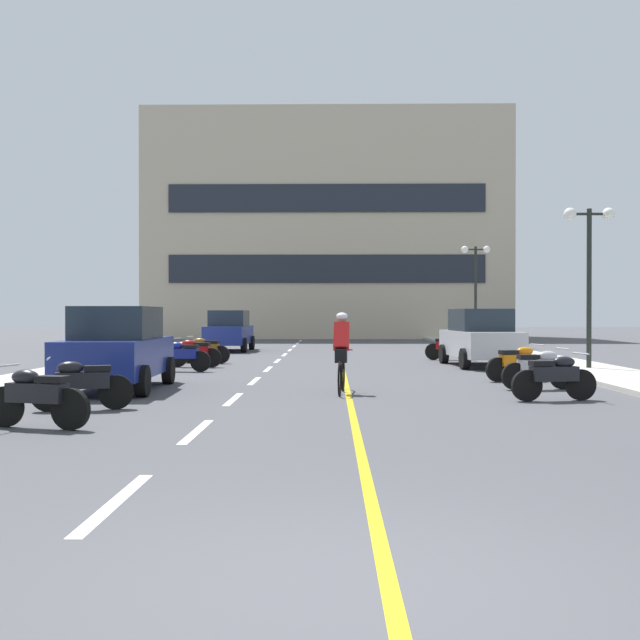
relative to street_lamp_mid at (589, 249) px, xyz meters
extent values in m
plane|color=#47474C|center=(-7.30, 3.88, -3.52)|extent=(140.00, 140.00, 0.00)
cube|color=#B7B2A8|center=(-14.50, 6.88, -3.46)|extent=(2.40, 72.00, 0.12)
cube|color=#B7B2A8|center=(-0.10, 6.88, -3.46)|extent=(2.40, 72.00, 0.12)
cube|color=silver|center=(-9.30, -15.12, -3.52)|extent=(0.14, 2.20, 0.01)
cube|color=silver|center=(-9.30, -11.12, -3.52)|extent=(0.14, 2.20, 0.01)
cube|color=silver|center=(-9.30, -7.12, -3.52)|extent=(0.14, 2.20, 0.01)
cube|color=silver|center=(-9.30, -3.12, -3.52)|extent=(0.14, 2.20, 0.01)
cube|color=silver|center=(-9.30, 0.88, -3.52)|extent=(0.14, 2.20, 0.01)
cube|color=silver|center=(-9.30, 4.88, -3.52)|extent=(0.14, 2.20, 0.01)
cube|color=silver|center=(-9.30, 8.88, -3.52)|extent=(0.14, 2.20, 0.01)
cube|color=silver|center=(-9.30, 12.88, -3.52)|extent=(0.14, 2.20, 0.01)
cube|color=silver|center=(-9.30, 16.88, -3.52)|extent=(0.14, 2.20, 0.01)
cube|color=silver|center=(-9.30, 20.88, -3.52)|extent=(0.14, 2.20, 0.01)
cube|color=silver|center=(-9.30, 24.88, -3.52)|extent=(0.14, 2.20, 0.01)
cube|color=silver|center=(-9.30, 28.88, -3.52)|extent=(0.14, 2.20, 0.01)
cube|color=gold|center=(-7.05, 6.88, -3.52)|extent=(0.12, 66.00, 0.01)
cube|color=#BCAD93|center=(-7.70, 32.67, 4.21)|extent=(24.80, 9.58, 15.47)
cube|color=#1E232D|center=(-7.70, 27.83, 1.12)|extent=(20.83, 0.10, 1.86)
cube|color=#1E232D|center=(-7.70, 27.83, 5.76)|extent=(20.83, 0.10, 1.86)
cylinder|color=black|center=(0.00, 0.00, -1.13)|extent=(0.14, 0.14, 4.56)
cylinder|color=black|center=(0.00, 0.00, 1.00)|extent=(1.10, 0.08, 0.08)
sphere|color=white|center=(-0.55, 0.00, 1.00)|extent=(0.36, 0.36, 0.36)
sphere|color=white|center=(0.55, 0.00, 1.00)|extent=(0.36, 0.36, 0.36)
cylinder|color=black|center=(-0.12, 16.33, -0.93)|extent=(0.14, 0.14, 4.94)
cylinder|color=black|center=(-0.12, 16.33, 1.39)|extent=(1.10, 0.08, 0.08)
sphere|color=white|center=(-0.67, 16.33, 1.39)|extent=(0.36, 0.36, 0.36)
sphere|color=white|center=(0.43, 16.33, 1.39)|extent=(0.36, 0.36, 0.36)
cylinder|color=black|center=(-12.95, -3.99, -3.20)|extent=(0.24, 0.65, 0.64)
cylinder|color=black|center=(-11.25, -3.94, -3.20)|extent=(0.24, 0.65, 0.64)
cylinder|color=black|center=(-12.87, -6.79, -3.20)|extent=(0.24, 0.65, 0.64)
cylinder|color=black|center=(-11.17, -6.74, -3.20)|extent=(0.24, 0.65, 0.64)
cube|color=navy|center=(-12.06, -5.37, -2.80)|extent=(1.83, 4.25, 0.80)
cube|color=#1E2833|center=(-12.06, -5.37, -2.05)|extent=(1.63, 2.25, 0.70)
cylinder|color=black|center=(-3.62, 3.59, -3.20)|extent=(0.27, 0.65, 0.64)
cylinder|color=black|center=(-1.93, 3.71, -3.20)|extent=(0.27, 0.65, 0.64)
cylinder|color=black|center=(-3.41, 0.79, -3.20)|extent=(0.27, 0.65, 0.64)
cylinder|color=black|center=(-1.72, 0.92, -3.20)|extent=(0.27, 0.65, 0.64)
cube|color=#B7B7BC|center=(-2.67, 2.25, -2.80)|extent=(2.01, 4.31, 0.80)
cube|color=#1E2833|center=(-2.67, 2.25, -2.05)|extent=(1.72, 2.31, 0.70)
cylinder|color=black|center=(-12.80, 13.34, -3.20)|extent=(0.23, 0.64, 0.64)
cylinder|color=black|center=(-11.10, 13.32, -3.20)|extent=(0.23, 0.64, 0.64)
cylinder|color=black|center=(-12.84, 10.54, -3.20)|extent=(0.23, 0.64, 0.64)
cylinder|color=black|center=(-11.14, 10.52, -3.20)|extent=(0.23, 0.64, 0.64)
cube|color=navy|center=(-11.97, 11.93, -2.80)|extent=(1.76, 4.22, 0.80)
cube|color=#1E2833|center=(-11.97, 11.93, -2.05)|extent=(1.59, 2.22, 0.70)
cylinder|color=black|center=(-12.18, -10.75, -3.22)|extent=(0.61, 0.25, 0.60)
cylinder|color=black|center=(-11.12, -11.04, -3.22)|extent=(0.61, 0.25, 0.60)
cube|color=black|center=(-11.65, -10.89, -3.00)|extent=(0.94, 0.50, 0.28)
ellipsoid|color=black|center=(-11.84, -10.84, -2.78)|extent=(0.49, 0.35, 0.22)
cube|color=black|center=(-11.41, -10.96, -2.80)|extent=(0.49, 0.35, 0.10)
cylinder|color=silver|center=(-12.18, -10.75, -2.62)|extent=(0.18, 0.59, 0.03)
cylinder|color=black|center=(-12.19, -9.01, -3.22)|extent=(0.60, 0.27, 0.60)
cylinder|color=black|center=(-11.14, -8.70, -3.22)|extent=(0.60, 0.27, 0.60)
cube|color=black|center=(-11.67, -8.85, -3.00)|extent=(0.94, 0.52, 0.28)
ellipsoid|color=black|center=(-11.86, -8.91, -2.78)|extent=(0.49, 0.35, 0.22)
cube|color=black|center=(-11.43, -8.78, -2.80)|extent=(0.49, 0.35, 0.10)
cylinder|color=silver|center=(-12.19, -9.01, -2.62)|extent=(0.20, 0.58, 0.03)
cylinder|color=black|center=(-2.61, -7.21, -3.22)|extent=(0.61, 0.20, 0.60)
cylinder|color=black|center=(-3.69, -7.40, -3.22)|extent=(0.61, 0.20, 0.60)
cube|color=black|center=(-3.15, -7.31, -3.00)|extent=(0.94, 0.43, 0.28)
ellipsoid|color=black|center=(-2.96, -7.27, -2.78)|extent=(0.48, 0.31, 0.22)
cube|color=black|center=(-3.40, -7.35, -2.80)|extent=(0.48, 0.31, 0.10)
cylinder|color=silver|center=(-2.61, -7.21, -2.62)|extent=(0.14, 0.60, 0.03)
cylinder|color=black|center=(-2.31, -5.08, -3.22)|extent=(0.61, 0.19, 0.60)
cylinder|color=black|center=(-3.39, -5.25, -3.22)|extent=(0.61, 0.19, 0.60)
cube|color=#B2B2B7|center=(-2.85, -5.17, -3.00)|extent=(0.93, 0.42, 0.28)
ellipsoid|color=#B2B2B7|center=(-2.65, -5.13, -2.78)|extent=(0.47, 0.31, 0.22)
cube|color=black|center=(-3.10, -5.20, -2.80)|extent=(0.47, 0.31, 0.10)
cylinder|color=silver|center=(-2.31, -5.08, -2.62)|extent=(0.12, 0.60, 0.03)
cylinder|color=black|center=(-2.28, -2.97, -3.22)|extent=(0.60, 0.27, 0.60)
cylinder|color=black|center=(-3.34, -3.28, -3.22)|extent=(0.60, 0.27, 0.60)
cube|color=orange|center=(-2.81, -3.13, -3.00)|extent=(0.94, 0.52, 0.28)
ellipsoid|color=orange|center=(-2.62, -3.07, -2.78)|extent=(0.49, 0.36, 0.22)
cube|color=black|center=(-3.05, -3.20, -2.80)|extent=(0.49, 0.36, 0.10)
cylinder|color=silver|center=(-2.28, -2.97, -2.62)|extent=(0.20, 0.58, 0.03)
cylinder|color=black|center=(-12.23, 0.00, -3.22)|extent=(0.61, 0.20, 0.60)
cylinder|color=black|center=(-11.14, -0.19, -3.22)|extent=(0.61, 0.20, 0.60)
cube|color=navy|center=(-11.68, -0.10, -3.00)|extent=(0.93, 0.43, 0.28)
ellipsoid|color=navy|center=(-11.88, -0.06, -2.78)|extent=(0.47, 0.31, 0.22)
cube|color=black|center=(-11.44, -0.14, -2.80)|extent=(0.47, 0.31, 0.10)
cylinder|color=silver|center=(-12.23, 0.00, -2.62)|extent=(0.13, 0.60, 0.03)
cylinder|color=black|center=(-12.19, 1.71, -3.22)|extent=(0.61, 0.17, 0.60)
cylinder|color=black|center=(-11.10, 1.58, -3.22)|extent=(0.61, 0.17, 0.60)
cube|color=maroon|center=(-11.64, 1.65, -3.00)|extent=(0.93, 0.38, 0.28)
ellipsoid|color=maroon|center=(-11.84, 1.67, -2.78)|extent=(0.46, 0.29, 0.22)
cube|color=black|center=(-11.39, 1.62, -2.80)|extent=(0.46, 0.29, 0.10)
cylinder|color=silver|center=(-12.19, 1.71, -2.62)|extent=(0.10, 0.60, 0.03)
cylinder|color=black|center=(-12.17, 3.62, -3.22)|extent=(0.61, 0.20, 0.60)
cylinder|color=black|center=(-11.08, 3.42, -3.22)|extent=(0.61, 0.20, 0.60)
cube|color=brown|center=(-11.63, 3.52, -3.00)|extent=(0.94, 0.43, 0.28)
ellipsoid|color=brown|center=(-11.82, 3.55, -2.78)|extent=(0.48, 0.31, 0.22)
cube|color=black|center=(-11.38, 3.47, -2.80)|extent=(0.48, 0.31, 0.10)
cylinder|color=silver|center=(-12.17, 3.62, -2.62)|extent=(0.14, 0.60, 0.03)
cylinder|color=black|center=(-2.64, 5.22, -3.22)|extent=(0.61, 0.25, 0.60)
cylinder|color=black|center=(-3.71, 5.49, -3.22)|extent=(0.61, 0.25, 0.60)
cube|color=maroon|center=(-3.18, 5.35, -3.00)|extent=(0.94, 0.50, 0.28)
ellipsoid|color=maroon|center=(-2.98, 5.30, -2.78)|extent=(0.49, 0.34, 0.22)
cube|color=black|center=(-3.42, 5.42, -2.80)|extent=(0.49, 0.34, 0.10)
cylinder|color=silver|center=(-2.64, 5.22, -2.62)|extent=(0.18, 0.59, 0.03)
torus|color=black|center=(-7.14, -5.43, -3.18)|extent=(0.10, 0.72, 0.72)
torus|color=black|center=(-7.23, -6.48, -3.18)|extent=(0.10, 0.72, 0.72)
cylinder|color=red|center=(-7.19, -5.98, -2.88)|extent=(0.12, 0.95, 0.04)
cube|color=black|center=(-7.20, -6.13, -2.66)|extent=(0.12, 0.21, 0.06)
cylinder|color=red|center=(-7.15, -5.53, -2.63)|extent=(0.42, 0.06, 0.03)
cube|color=black|center=(-7.19, -6.08, -2.73)|extent=(0.27, 0.38, 0.28)
cube|color=red|center=(-7.18, -5.93, -2.33)|extent=(0.36, 0.48, 0.61)
sphere|color=#8C6647|center=(-7.17, -5.80, -1.98)|extent=(0.20, 0.20, 0.20)
ellipsoid|color=white|center=(-7.17, -5.80, -1.91)|extent=(0.24, 0.26, 0.16)
camera|label=1|loc=(-7.40, -21.70, -1.87)|focal=42.32mm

